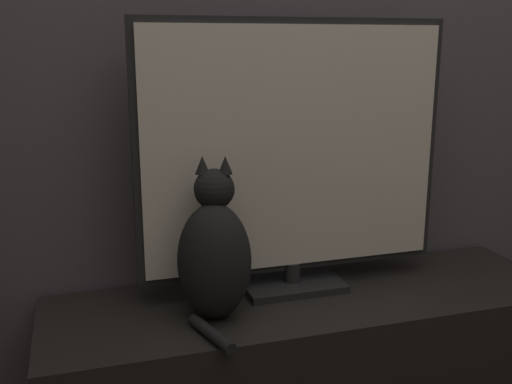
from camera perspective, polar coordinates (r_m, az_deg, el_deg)
name	(u,v)px	position (r m, az deg, el deg)	size (l,w,h in m)	color
tv_stand	(309,362)	(1.77, 5.11, -15.81)	(1.44, 0.43, 0.40)	black
tv	(294,156)	(1.62, 3.63, 3.44)	(0.86, 0.17, 0.74)	black
cat	(214,255)	(1.50, -3.98, -5.96)	(0.23, 0.31, 0.41)	black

